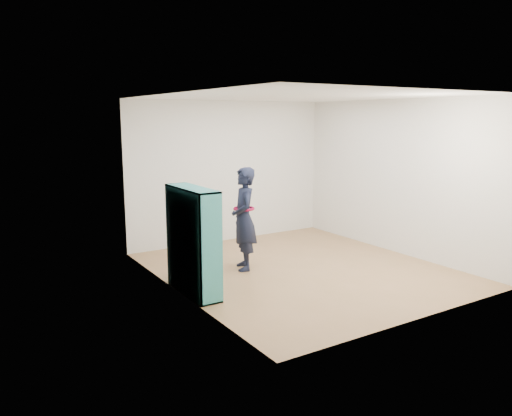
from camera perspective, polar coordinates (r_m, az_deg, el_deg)
floor at (r=7.74m, az=5.21°, el=-6.99°), size 4.50×4.50×0.00m
ceiling at (r=7.40m, az=5.54°, el=12.61°), size 4.50×4.50×0.00m
wall_left at (r=6.45m, az=-8.88°, el=1.29°), size 0.02×4.50×2.60m
wall_right at (r=8.81m, az=15.77°, el=3.43°), size 0.02×4.50×2.60m
wall_back at (r=9.33m, az=-3.08°, el=4.17°), size 4.00×0.02×2.60m
wall_front at (r=5.86m, az=18.86°, el=-0.06°), size 4.00×0.02×2.60m
bookshelf at (r=6.57m, az=-7.36°, el=-3.94°), size 0.31×1.06×1.41m
person at (r=7.55m, az=-1.39°, el=-1.24°), size 0.55×0.67×1.57m
smartphone at (r=7.60m, az=-2.57°, el=-0.39°), size 0.04×0.10×0.13m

